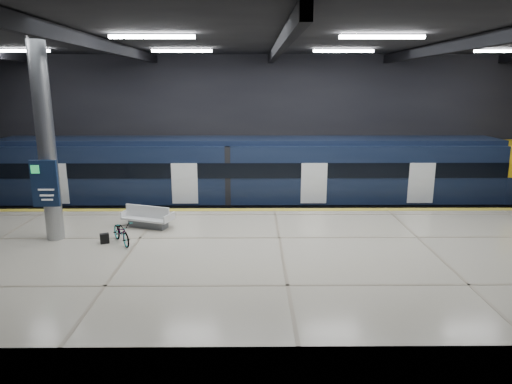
{
  "coord_description": "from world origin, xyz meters",
  "views": [
    {
      "loc": [
        -0.96,
        -16.57,
        6.46
      ],
      "look_at": [
        -0.81,
        1.5,
        2.2
      ],
      "focal_mm": 32.0,
      "sensor_mm": 36.0,
      "label": 1
    }
  ],
  "objects": [
    {
      "name": "room_shell",
      "position": [
        -0.0,
        0.0,
        5.72
      ],
      "size": [
        30.1,
        16.1,
        8.05
      ],
      "color": "black",
      "rests_on": "ground"
    },
    {
      "name": "train",
      "position": [
        0.7,
        5.5,
        2.06
      ],
      "size": [
        29.4,
        2.84,
        3.79
      ],
      "color": "black",
      "rests_on": "ground"
    },
    {
      "name": "pannier_bag",
      "position": [
        -6.09,
        -1.54,
        1.28
      ],
      "size": [
        0.35,
        0.28,
        0.35
      ],
      "primitive_type": "cube",
      "rotation": [
        0.0,
        0.0,
        0.4
      ],
      "color": "black",
      "rests_on": "platform"
    },
    {
      "name": "bench",
      "position": [
        -4.98,
        0.28,
        1.4
      ],
      "size": [
        2.09,
        1.41,
        0.86
      ],
      "rotation": [
        0.0,
        0.0,
        -0.35
      ],
      "color": "#595B60",
      "rests_on": "platform"
    },
    {
      "name": "bicycle",
      "position": [
        -5.49,
        -1.54,
        1.51
      ],
      "size": [
        1.31,
        1.6,
        0.82
      ],
      "primitive_type": "imported",
      "rotation": [
        0.0,
        0.0,
        0.58
      ],
      "color": "#99999E",
      "rests_on": "platform"
    },
    {
      "name": "rails",
      "position": [
        0.0,
        5.5,
        0.08
      ],
      "size": [
        30.0,
        1.52,
        0.16
      ],
      "color": "gray",
      "rests_on": "ground"
    },
    {
      "name": "platform",
      "position": [
        0.0,
        -2.5,
        0.55
      ],
      "size": [
        30.0,
        11.0,
        1.1
      ],
      "primitive_type": "cube",
      "color": "#B5AC99",
      "rests_on": "ground"
    },
    {
      "name": "info_column",
      "position": [
        -8.0,
        -1.03,
        4.46
      ],
      "size": [
        0.9,
        0.78,
        6.9
      ],
      "color": "#9EA0A5",
      "rests_on": "platform"
    },
    {
      "name": "ground",
      "position": [
        0.0,
        0.0,
        0.0
      ],
      "size": [
        30.0,
        30.0,
        0.0
      ],
      "primitive_type": "plane",
      "color": "black",
      "rests_on": "ground"
    },
    {
      "name": "safety_strip",
      "position": [
        0.0,
        2.75,
        1.11
      ],
      "size": [
        30.0,
        0.4,
        0.01
      ],
      "primitive_type": "cube",
      "color": "gold",
      "rests_on": "platform"
    }
  ]
}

